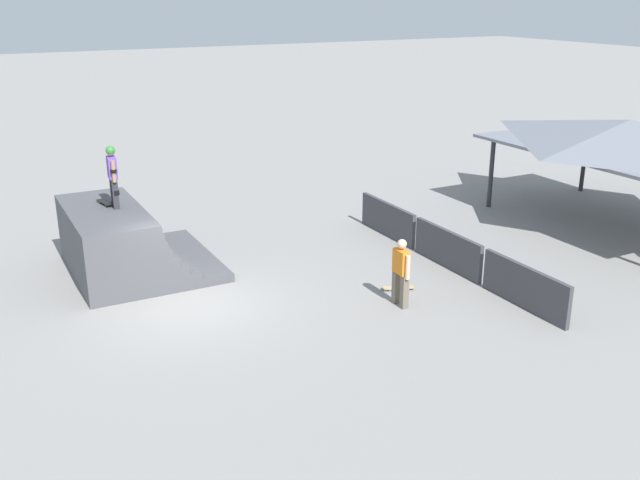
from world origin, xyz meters
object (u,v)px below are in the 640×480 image
at_px(bystander_walking, 401,269).
at_px(skater_on_deck, 112,172).
at_px(skateboard_on_ground, 397,288).
at_px(skateboard_on_deck, 105,203).

bearing_deg(bystander_walking, skater_on_deck, 46.46).
distance_m(bystander_walking, skateboard_on_ground, 1.29).
xyz_separation_m(skateboard_on_deck, bystander_walking, (5.74, 5.63, -0.93)).
bearing_deg(skateboard_on_deck, skateboard_on_ground, 40.55).
bearing_deg(skateboard_on_deck, skater_on_deck, 18.20).
bearing_deg(skater_on_deck, skateboard_on_deck, -146.89).
bearing_deg(skateboard_on_deck, bystander_walking, 33.96).
distance_m(skater_on_deck, skateboard_on_deck, 0.97).
relative_size(skateboard_on_deck, skateboard_on_ground, 0.94).
xyz_separation_m(skater_on_deck, skateboard_on_ground, (4.58, 5.91, -2.70)).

